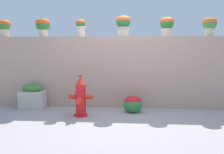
# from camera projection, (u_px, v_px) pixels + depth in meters

# --- Properties ---
(ground_plane) EXTENTS (24.00, 24.00, 0.00)m
(ground_plane) POSITION_uv_depth(u_px,v_px,m) (120.00, 120.00, 4.68)
(ground_plane) COLOR gray
(stone_wall) EXTENTS (6.39, 0.39, 1.56)m
(stone_wall) POSITION_uv_depth(u_px,v_px,m) (123.00, 72.00, 5.77)
(stone_wall) COLOR tan
(stone_wall) RESTS_ON ground
(potted_plant_0) EXTENTS (0.30, 0.30, 0.41)m
(potted_plant_0) POSITION_uv_depth(u_px,v_px,m) (4.00, 26.00, 5.90)
(potted_plant_0) COLOR beige
(potted_plant_0) RESTS_ON stone_wall
(potted_plant_1) EXTENTS (0.34, 0.34, 0.43)m
(potted_plant_1) POSITION_uv_depth(u_px,v_px,m) (43.00, 25.00, 5.77)
(potted_plant_1) COLOR beige
(potted_plant_1) RESTS_ON stone_wall
(potted_plant_2) EXTENTS (0.22, 0.22, 0.39)m
(potted_plant_2) POSITION_uv_depth(u_px,v_px,m) (81.00, 26.00, 5.68)
(potted_plant_2) COLOR beige
(potted_plant_2) RESTS_ON stone_wall
(potted_plant_3) EXTENTS (0.33, 0.33, 0.47)m
(potted_plant_3) POSITION_uv_depth(u_px,v_px,m) (123.00, 23.00, 5.64)
(potted_plant_3) COLOR #BDB09D
(potted_plant_3) RESTS_ON stone_wall
(potted_plant_4) EXTENTS (0.31, 0.31, 0.43)m
(potted_plant_4) POSITION_uv_depth(u_px,v_px,m) (167.00, 24.00, 5.58)
(potted_plant_4) COLOR beige
(potted_plant_4) RESTS_ON stone_wall
(potted_plant_5) EXTENTS (0.31, 0.31, 0.41)m
(potted_plant_5) POSITION_uv_depth(u_px,v_px,m) (210.00, 24.00, 5.48)
(potted_plant_5) COLOR #BBB69D
(potted_plant_5) RESTS_ON stone_wall
(fire_hydrant) EXTENTS (0.48, 0.39, 0.81)m
(fire_hydrant) POSITION_uv_depth(u_px,v_px,m) (81.00, 97.00, 4.95)
(fire_hydrant) COLOR red
(fire_hydrant) RESTS_ON ground
(flower_bush_left) EXTENTS (0.39, 0.35, 0.35)m
(flower_bush_left) POSITION_uv_depth(u_px,v_px,m) (133.00, 103.00, 5.25)
(flower_bush_left) COLOR #2F793B
(flower_bush_left) RESTS_ON ground
(planter_box) EXTENTS (0.52, 0.34, 0.53)m
(planter_box) POSITION_uv_depth(u_px,v_px,m) (33.00, 97.00, 5.59)
(planter_box) COLOR #B1ADA2
(planter_box) RESTS_ON ground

